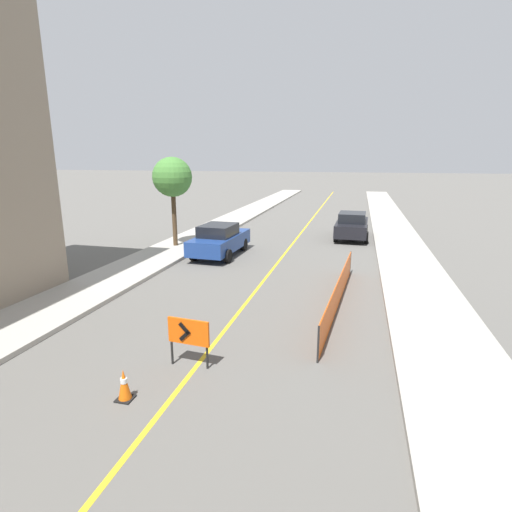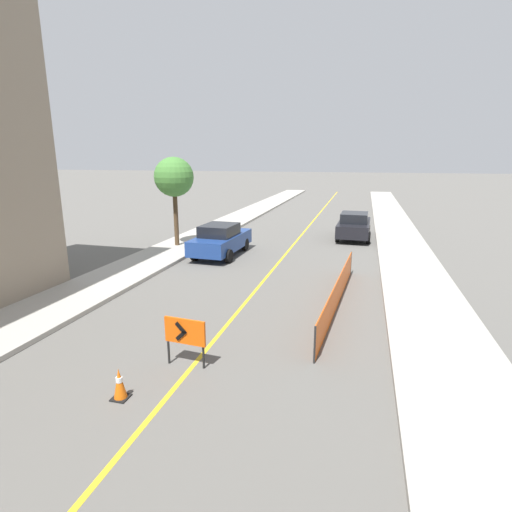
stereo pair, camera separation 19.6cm
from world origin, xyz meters
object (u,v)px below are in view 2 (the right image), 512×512
(traffic_cone_fourth, at_px, (120,384))
(parked_car_curb_near, at_px, (221,240))
(street_tree_left_near, at_px, (174,178))
(arrow_barricade_primary, at_px, (185,333))
(parked_car_curb_mid, at_px, (354,226))

(traffic_cone_fourth, distance_m, parked_car_curb_near, 12.28)
(street_tree_left_near, bearing_deg, traffic_cone_fourth, -68.77)
(traffic_cone_fourth, bearing_deg, street_tree_left_near, 111.23)
(arrow_barricade_primary, xyz_separation_m, parked_car_curb_mid, (3.35, 16.56, -0.03))
(arrow_barricade_primary, relative_size, parked_car_curb_mid, 0.27)
(parked_car_curb_mid, bearing_deg, arrow_barricade_primary, -99.82)
(parked_car_curb_near, bearing_deg, traffic_cone_fourth, -76.98)
(parked_car_curb_mid, relative_size, street_tree_left_near, 0.93)
(street_tree_left_near, bearing_deg, parked_car_curb_near, -19.92)
(traffic_cone_fourth, relative_size, arrow_barricade_primary, 0.57)
(parked_car_curb_mid, bearing_deg, street_tree_left_near, -149.82)
(traffic_cone_fourth, height_order, arrow_barricade_primary, arrow_barricade_primary)
(parked_car_curb_near, xyz_separation_m, street_tree_left_near, (-2.90, 1.05, 2.95))
(parked_car_curb_near, bearing_deg, parked_car_curb_mid, 46.59)
(arrow_barricade_primary, height_order, parked_car_curb_mid, parked_car_curb_mid)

